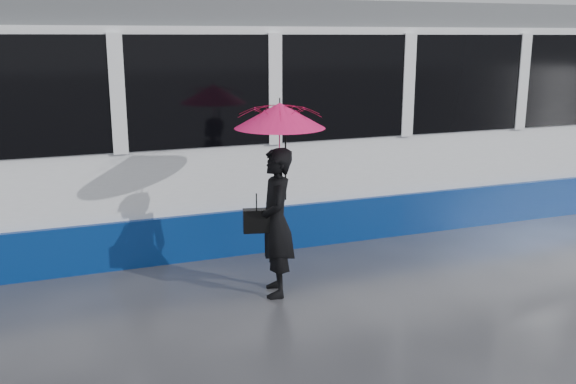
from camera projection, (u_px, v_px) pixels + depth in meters
name	position (u px, v px, depth m)	size (l,w,h in m)	color
ground	(322.00, 281.00, 7.76)	(90.00, 90.00, 0.00)	#29292E
rails	(257.00, 225.00, 10.02)	(34.00, 1.51, 0.02)	#3F3D38
tram	(279.00, 120.00, 9.77)	(26.00, 2.56, 3.35)	white
woman	(276.00, 223.00, 7.18)	(0.62, 0.40, 1.69)	black
umbrella	(280.00, 133.00, 6.96)	(1.20, 1.20, 1.14)	#F6146E
handbag	(257.00, 221.00, 7.11)	(0.32, 0.20, 0.44)	black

